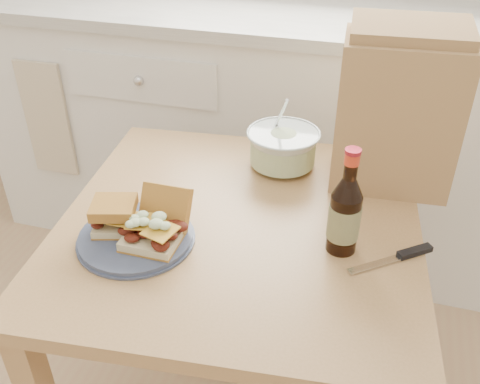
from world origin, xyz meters
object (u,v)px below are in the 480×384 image
(dining_table, at_px, (239,253))
(paper_bag, at_px, (397,115))
(coleslaw_bowl, at_px, (283,149))
(beer_bottle, at_px, (345,214))
(plate, at_px, (136,238))

(dining_table, relative_size, paper_bag, 2.43)
(dining_table, bearing_deg, coleslaw_bowl, 75.47)
(beer_bottle, bearing_deg, coleslaw_bowl, 139.89)
(plate, bearing_deg, beer_bottle, 12.68)
(coleslaw_bowl, xyz_separation_m, beer_bottle, (0.20, -0.31, 0.04))
(dining_table, bearing_deg, paper_bag, 35.18)
(plate, height_order, beer_bottle, beer_bottle)
(plate, bearing_deg, coleslaw_bowl, 59.48)
(plate, bearing_deg, paper_bag, 38.54)
(coleslaw_bowl, relative_size, beer_bottle, 0.80)
(dining_table, xyz_separation_m, plate, (-0.20, -0.14, 0.11))
(plate, bearing_deg, dining_table, 34.44)
(paper_bag, bearing_deg, coleslaw_bowl, 176.39)
(plate, height_order, paper_bag, paper_bag)
(dining_table, relative_size, plate, 3.59)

